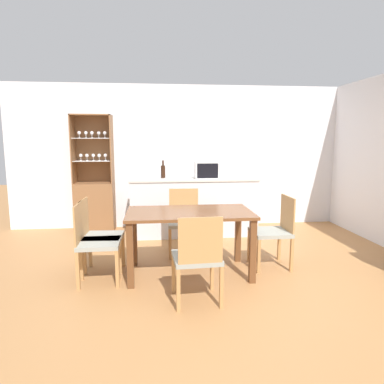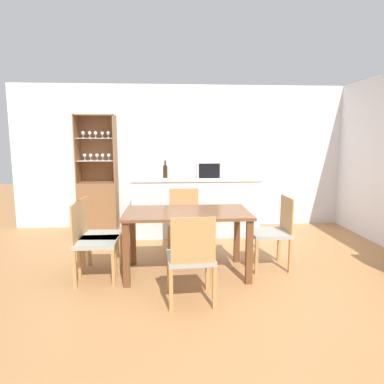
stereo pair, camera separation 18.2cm
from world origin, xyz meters
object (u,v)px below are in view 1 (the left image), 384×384
at_px(display_cabinet, 95,197).
at_px(wine_bottle, 163,171).
at_px(dining_chair_side_left_far, 98,236).
at_px(dining_chair_head_near, 197,257).
at_px(dining_table, 189,221).
at_px(dining_chair_side_left_near, 95,242).
at_px(dining_chair_head_far, 184,221).
at_px(dining_chair_side_right_far, 274,231).
at_px(microwave, 211,170).

height_order(display_cabinet, wine_bottle, display_cabinet).
xyz_separation_m(dining_chair_side_left_far, dining_chair_head_near, (1.08, -0.87, 0.00)).
xyz_separation_m(display_cabinet, dining_table, (1.45, -2.13, 0.05)).
bearing_deg(dining_chair_head_near, dining_chair_side_left_near, 146.58).
bearing_deg(wine_bottle, dining_chair_head_near, -83.93).
bearing_deg(dining_chair_side_left_near, dining_chair_head_far, 127.63).
bearing_deg(display_cabinet, wine_bottle, -16.40).
bearing_deg(dining_chair_side_right_far, dining_chair_side_left_near, 95.67).
height_order(dining_chair_head_far, dining_chair_side_right_far, same).
bearing_deg(display_cabinet, dining_table, -55.69).
relative_size(dining_chair_side_left_near, dining_chair_side_left_far, 1.00).
bearing_deg(dining_chair_head_far, dining_table, 91.29).
bearing_deg(dining_table, display_cabinet, 124.31).
distance_m(dining_chair_head_far, dining_chair_head_near, 1.50).
bearing_deg(dining_table, dining_chair_side_right_far, 6.49).
bearing_deg(display_cabinet, microwave, -13.47).
distance_m(dining_table, dining_chair_head_far, 0.77).
height_order(display_cabinet, dining_chair_side_left_far, display_cabinet).
distance_m(dining_chair_side_left_far, microwave, 2.30).
relative_size(display_cabinet, dining_chair_side_left_near, 2.24).
relative_size(display_cabinet, wine_bottle, 6.86).
height_order(dining_table, dining_chair_head_far, dining_chair_head_far).
xyz_separation_m(dining_chair_side_left_near, wine_bottle, (0.81, 1.90, 0.61)).
bearing_deg(dining_chair_head_near, display_cabinet, 113.58).
height_order(dining_chair_head_far, dining_chair_side_left_far, same).
xyz_separation_m(dining_chair_side_left_near, dining_chair_head_far, (1.07, 0.87, 0.00)).
relative_size(display_cabinet, microwave, 3.80).
xyz_separation_m(display_cabinet, microwave, (1.97, -0.47, 0.50)).
bearing_deg(microwave, dining_table, -107.18).
height_order(dining_chair_side_left_near, dining_chair_head_far, same).
xyz_separation_m(dining_chair_head_far, microwave, (0.51, 0.91, 0.63)).
xyz_separation_m(display_cabinet, dining_chair_head_far, (1.45, -1.38, -0.13)).
relative_size(display_cabinet, dining_table, 1.37).
height_order(dining_table, dining_chair_head_near, dining_chair_head_near).
bearing_deg(dining_chair_head_near, dining_chair_head_far, 86.80).
relative_size(dining_table, dining_chair_side_right_far, 1.63).
bearing_deg(microwave, dining_chair_side_left_far, -135.95).
distance_m(dining_chair_head_far, dining_chair_side_right_far, 1.24).
height_order(display_cabinet, microwave, display_cabinet).
distance_m(dining_chair_head_far, wine_bottle, 1.23).
xyz_separation_m(dining_chair_side_left_far, microwave, (1.59, 1.53, 0.63)).
relative_size(dining_chair_side_right_far, dining_chair_head_near, 1.00).
height_order(dining_chair_head_near, microwave, microwave).
bearing_deg(wine_bottle, display_cabinet, 163.60).
bearing_deg(microwave, wine_bottle, 171.12).
xyz_separation_m(display_cabinet, dining_chair_side_right_far, (2.53, -2.01, -0.13)).
bearing_deg(wine_bottle, dining_chair_side_right_far, -51.07).
xyz_separation_m(dining_chair_side_left_far, wine_bottle, (0.81, 1.66, 0.61)).
height_order(dining_chair_head_far, microwave, microwave).
bearing_deg(microwave, dining_chair_head_near, -101.97).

